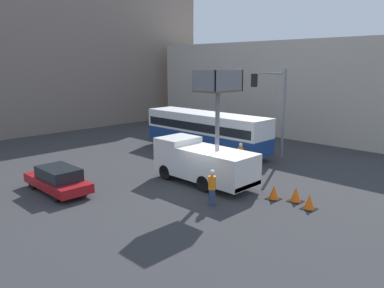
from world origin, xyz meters
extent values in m
plane|color=#333335|center=(0.00, 0.00, 0.00)|extent=(120.00, 120.00, 0.00)
cube|color=gray|center=(0.00, 27.43, 8.20)|extent=(44.00, 10.00, 16.40)
cube|color=#BCB2A3|center=(20.79, 6.73, 4.46)|extent=(10.00, 28.00, 8.92)
cube|color=silver|center=(0.71, 2.93, 1.43)|extent=(2.34, 1.88, 2.04)
cube|color=silver|center=(0.71, -0.21, 1.26)|extent=(2.34, 4.39, 1.70)
cube|color=red|center=(0.71, -2.36, 0.56)|extent=(2.30, 0.10, 0.24)
cylinder|color=black|center=(-0.31, 2.93, 0.45)|extent=(0.30, 0.91, 0.91)
cylinder|color=black|center=(1.73, 2.93, 0.45)|extent=(0.30, 0.91, 0.91)
cylinder|color=black|center=(-0.31, -0.21, 0.45)|extent=(0.30, 0.91, 0.91)
cylinder|color=black|center=(1.73, -0.21, 0.45)|extent=(0.30, 0.91, 0.91)
cylinder|color=slate|center=(0.71, -0.21, 3.73)|extent=(0.24, 0.24, 3.25)
cube|color=brown|center=(0.71, -0.21, 5.41)|extent=(2.30, 1.58, 0.10)
cube|color=slate|center=(-0.40, -0.21, 5.99)|extent=(0.08, 1.58, 1.05)
cube|color=slate|center=(1.82, -0.21, 5.99)|extent=(0.08, 1.58, 1.05)
cube|color=slate|center=(0.71, 0.54, 5.99)|extent=(2.30, 0.08, 1.05)
cube|color=slate|center=(0.71, -0.96, 5.99)|extent=(2.30, 0.08, 1.05)
cube|color=navy|center=(6.76, 6.17, 1.05)|extent=(2.57, 10.93, 1.18)
cube|color=silver|center=(6.76, 6.17, 2.35)|extent=(2.57, 10.93, 1.44)
cube|color=black|center=(6.76, 6.17, 2.14)|extent=(2.59, 10.50, 0.63)
cylinder|color=black|center=(5.63, 9.56, 0.54)|extent=(0.30, 1.08, 1.08)
cylinder|color=black|center=(7.90, 9.56, 0.54)|extent=(0.30, 1.08, 1.08)
cylinder|color=black|center=(5.63, 2.78, 0.54)|extent=(0.30, 1.08, 1.08)
cylinder|color=black|center=(7.90, 2.78, 0.54)|extent=(0.30, 1.08, 1.08)
cylinder|color=slate|center=(9.19, 0.79, 3.24)|extent=(0.18, 0.18, 6.48)
cylinder|color=slate|center=(7.96, 1.25, 6.18)|extent=(1.04, 2.50, 0.13)
cube|color=black|center=(6.73, 1.71, 5.73)|extent=(0.41, 0.41, 0.90)
sphere|color=red|center=(6.73, 1.71, 5.98)|extent=(0.20, 0.20, 0.20)
cylinder|color=navy|center=(-1.53, -1.85, 0.41)|extent=(0.32, 0.32, 0.83)
cylinder|color=orange|center=(-1.53, -1.85, 1.16)|extent=(0.38, 0.38, 0.66)
sphere|color=tan|center=(-1.53, -1.85, 1.60)|extent=(0.22, 0.22, 0.22)
sphere|color=white|center=(-1.53, -1.85, 1.70)|extent=(0.24, 0.24, 0.24)
cylinder|color=navy|center=(4.63, 1.12, 0.40)|extent=(0.32, 0.32, 0.81)
cylinder|color=orange|center=(4.63, 1.12, 1.13)|extent=(0.38, 0.38, 0.64)
sphere|color=tan|center=(4.63, 1.12, 1.56)|extent=(0.22, 0.22, 0.22)
sphere|color=white|center=(4.63, 1.12, 1.66)|extent=(0.23, 0.23, 0.23)
cube|color=black|center=(1.36, -5.51, 0.01)|extent=(0.65, 0.65, 0.03)
cone|color=#F25B0F|center=(1.36, -5.51, 0.37)|extent=(0.52, 0.52, 0.74)
cube|color=black|center=(1.32, -3.56, 0.01)|extent=(0.66, 0.66, 0.03)
cone|color=#F25B0F|center=(1.32, -3.56, 0.37)|extent=(0.52, 0.52, 0.75)
cube|color=black|center=(1.81, -4.54, 0.01)|extent=(0.67, 0.67, 0.03)
cone|color=#F25B0F|center=(1.81, -4.54, 0.38)|extent=(0.54, 0.54, 0.77)
cube|color=maroon|center=(-5.92, 5.46, 0.52)|extent=(1.80, 4.56, 0.50)
cube|color=black|center=(-5.92, 5.23, 1.09)|extent=(1.59, 2.51, 0.63)
cylinder|color=black|center=(-6.70, 6.88, 0.32)|extent=(0.22, 0.64, 0.64)
cylinder|color=black|center=(-5.14, 6.88, 0.32)|extent=(0.22, 0.64, 0.64)
cylinder|color=black|center=(-6.70, 4.05, 0.32)|extent=(0.22, 0.64, 0.64)
cylinder|color=black|center=(-5.14, 4.05, 0.32)|extent=(0.22, 0.64, 0.64)
camera|label=1|loc=(-14.61, -13.35, 6.82)|focal=35.00mm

